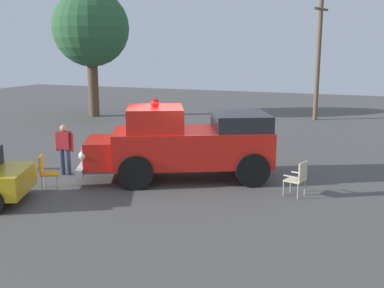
% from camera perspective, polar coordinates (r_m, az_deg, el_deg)
% --- Properties ---
extents(ground_plane, '(60.00, 60.00, 0.00)m').
position_cam_1_polar(ground_plane, '(14.83, -2.75, -4.20)').
color(ground_plane, '#514F4C').
extents(vintage_fire_truck, '(6.30, 4.56, 2.59)m').
position_cam_1_polar(vintage_fire_truck, '(14.41, -0.93, 0.23)').
color(vintage_fire_truck, black).
rests_on(vintage_fire_truck, ground).
extents(lawn_chair_by_car, '(0.67, 0.67, 1.02)m').
position_cam_1_polar(lawn_chair_by_car, '(14.17, -17.83, -3.07)').
color(lawn_chair_by_car, '#B7BABF').
rests_on(lawn_chair_by_car, ground).
extents(lawn_chair_spare, '(0.62, 0.62, 1.02)m').
position_cam_1_polar(lawn_chair_spare, '(13.14, 13.20, -3.96)').
color(lawn_chair_spare, '#B7BABF').
rests_on(lawn_chair_spare, ground).
extents(spectator_standing, '(0.65, 0.32, 1.68)m').
position_cam_1_polar(spectator_standing, '(15.51, -15.67, -0.25)').
color(spectator_standing, '#2D334C').
rests_on(spectator_standing, ground).
extents(oak_tree_right, '(4.54, 4.54, 7.56)m').
position_cam_1_polar(oak_tree_right, '(28.48, -12.56, 13.89)').
color(oak_tree_right, brown).
rests_on(oak_tree_right, ground).
extents(utility_pole, '(0.63, 1.66, 6.85)m').
position_cam_1_polar(utility_pole, '(27.39, 15.52, 10.35)').
color(utility_pole, brown).
rests_on(utility_pole, ground).
extents(traffic_cone, '(0.40, 0.40, 0.64)m').
position_cam_1_polar(traffic_cone, '(16.58, -6.91, -1.44)').
color(traffic_cone, orange).
rests_on(traffic_cone, ground).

